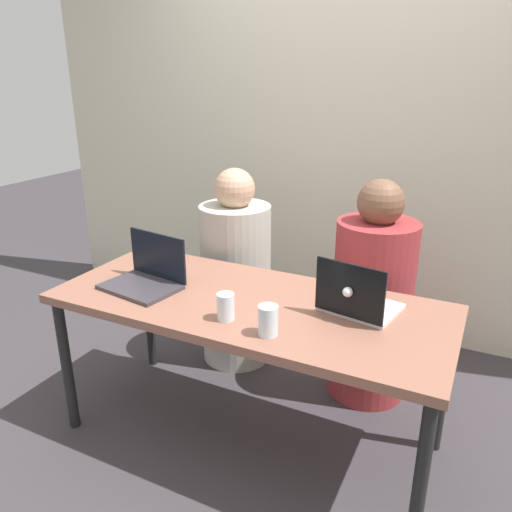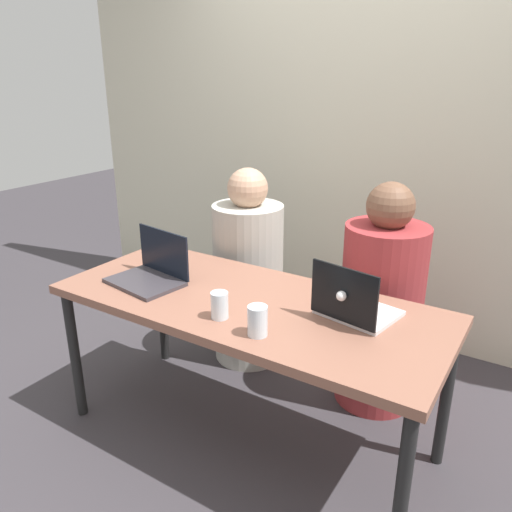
# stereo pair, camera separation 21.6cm
# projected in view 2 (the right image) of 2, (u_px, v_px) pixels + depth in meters

# --- Properties ---
(ground_plane) EXTENTS (12.00, 12.00, 0.00)m
(ground_plane) POSITION_uv_depth(u_px,v_px,m) (248.00, 435.00, 2.42)
(ground_plane) COLOR #39353A
(back_wall) EXTENTS (4.50, 0.10, 2.61)m
(back_wall) POSITION_uv_depth(u_px,v_px,m) (370.00, 133.00, 3.06)
(back_wall) COLOR beige
(back_wall) RESTS_ON ground
(desk) EXTENTS (1.73, 0.73, 0.72)m
(desk) POSITION_uv_depth(u_px,v_px,m) (247.00, 313.00, 2.19)
(desk) COLOR #8A5946
(desk) RESTS_ON ground
(person_on_left) EXTENTS (0.45, 0.45, 1.17)m
(person_on_left) POSITION_uv_depth(u_px,v_px,m) (248.00, 278.00, 2.93)
(person_on_left) COLOR #B5B2A7
(person_on_left) RESTS_ON ground
(person_on_right) EXTENTS (0.42, 0.42, 1.18)m
(person_on_right) POSITION_uv_depth(u_px,v_px,m) (381.00, 309.00, 2.53)
(person_on_right) COLOR #9A2F31
(person_on_right) RESTS_ON ground
(laptop_back_right) EXTENTS (0.33, 0.30, 0.24)m
(laptop_back_right) POSITION_uv_depth(u_px,v_px,m) (353.00, 306.00, 1.99)
(laptop_back_right) COLOR silver
(laptop_back_right) RESTS_ON desk
(laptop_front_left) EXTENTS (0.37, 0.30, 0.23)m
(laptop_front_left) POSITION_uv_depth(u_px,v_px,m) (151.00, 271.00, 2.34)
(laptop_front_left) COLOR #38343A
(laptop_front_left) RESTS_ON desk
(water_glass_right) EXTENTS (0.08, 0.08, 0.12)m
(water_glass_right) POSITION_uv_depth(u_px,v_px,m) (258.00, 323.00, 1.86)
(water_glass_right) COLOR silver
(water_glass_right) RESTS_ON desk
(water_glass_center) EXTENTS (0.07, 0.07, 0.11)m
(water_glass_center) POSITION_uv_depth(u_px,v_px,m) (220.00, 307.00, 1.99)
(water_glass_center) COLOR silver
(water_glass_center) RESTS_ON desk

